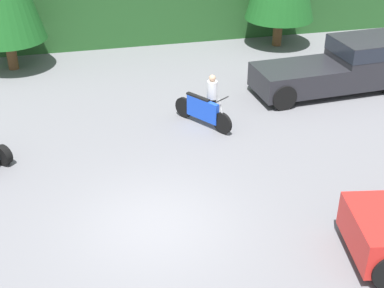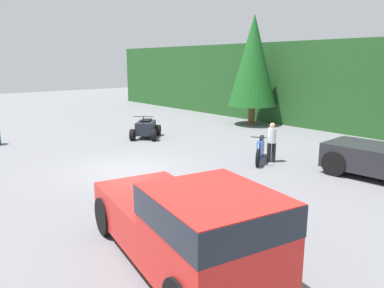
% 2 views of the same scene
% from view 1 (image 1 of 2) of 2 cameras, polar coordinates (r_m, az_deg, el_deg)
% --- Properties ---
extents(ground_plane, '(80.00, 80.00, 0.00)m').
position_cam_1_polar(ground_plane, '(13.15, -3.86, -8.59)').
color(ground_plane, slate).
extents(pickup_truck_second, '(5.74, 2.39, 1.90)m').
position_cam_1_polar(pickup_truck_second, '(20.56, 15.93, 8.17)').
color(pickup_truck_second, '#232328').
rests_on(pickup_truck_second, ground_plane).
extents(dirt_bike, '(1.42, 2.04, 1.18)m').
position_cam_1_polar(dirt_bike, '(17.36, 1.15, 3.51)').
color(dirt_bike, black).
rests_on(dirt_bike, ground_plane).
extents(rider_person, '(0.47, 0.47, 1.62)m').
position_cam_1_polar(rider_person, '(17.50, 2.15, 5.12)').
color(rider_person, black).
rests_on(rider_person, ground_plane).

